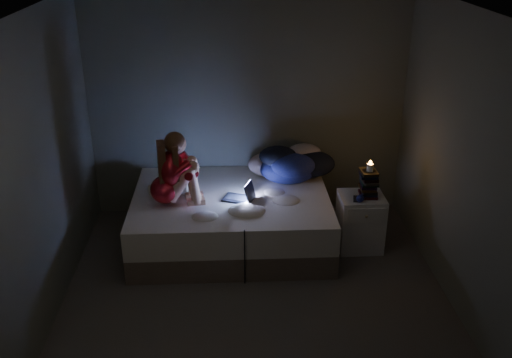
{
  "coord_description": "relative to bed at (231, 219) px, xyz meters",
  "views": [
    {
      "loc": [
        -0.22,
        -4.31,
        3.23
      ],
      "look_at": [
        0.05,
        1.0,
        0.8
      ],
      "focal_mm": 39.82,
      "sensor_mm": 36.0,
      "label": 1
    }
  ],
  "objects": [
    {
      "name": "candle",
      "position": [
        1.43,
        -0.16,
        0.67
      ],
      "size": [
        0.07,
        0.07,
        0.08
      ],
      "primitive_type": "cylinder",
      "color": "beige",
      "rests_on": "book_stack"
    },
    {
      "name": "laptop",
      "position": [
        0.07,
        -0.1,
        0.39
      ],
      "size": [
        0.37,
        0.32,
        0.22
      ],
      "primitive_type": null,
      "rotation": [
        0.0,
        0.0,
        -0.37
      ],
      "color": "black",
      "rests_on": "bed"
    },
    {
      "name": "ceiling",
      "position": [
        0.21,
        -1.1,
        2.32
      ],
      "size": [
        3.6,
        3.8,
        0.02
      ],
      "primitive_type": "cube",
      "color": "silver",
      "rests_on": "ground"
    },
    {
      "name": "wall_right",
      "position": [
        2.02,
        -1.1,
        1.01
      ],
      "size": [
        0.02,
        3.8,
        2.6
      ],
      "primitive_type": "cube",
      "color": "#575A4F",
      "rests_on": "ground"
    },
    {
      "name": "phone",
      "position": [
        1.29,
        -0.25,
        0.33
      ],
      "size": [
        0.1,
        0.15,
        0.01
      ],
      "primitive_type": "cube",
      "rotation": [
        0.0,
        0.0,
        -0.21
      ],
      "color": "black",
      "rests_on": "nightstand"
    },
    {
      "name": "woman",
      "position": [
        -0.66,
        -0.17,
        0.67
      ],
      "size": [
        0.53,
        0.39,
        0.78
      ],
      "primitive_type": null,
      "rotation": [
        0.0,
        0.0,
        0.17
      ],
      "color": "maroon",
      "rests_on": "bed"
    },
    {
      "name": "wall_left",
      "position": [
        -1.6,
        -1.1,
        1.01
      ],
      "size": [
        0.02,
        3.8,
        2.6
      ],
      "primitive_type": "cube",
      "color": "#575A4F",
      "rests_on": "ground"
    },
    {
      "name": "book_stack",
      "position": [
        1.43,
        -0.16,
        0.48
      ],
      "size": [
        0.19,
        0.25,
        0.3
      ],
      "primitive_type": null,
      "color": "black",
      "rests_on": "nightstand"
    },
    {
      "name": "wall_back",
      "position": [
        0.21,
        0.81,
        1.01
      ],
      "size": [
        3.6,
        0.02,
        2.6
      ],
      "primitive_type": "cube",
      "color": "#575A4F",
      "rests_on": "ground"
    },
    {
      "name": "clothes_pile",
      "position": [
        0.65,
        0.39,
        0.49
      ],
      "size": [
        0.76,
        0.64,
        0.41
      ],
      "primitive_type": null,
      "rotation": [
        0.0,
        0.0,
        -0.14
      ],
      "color": "navy",
      "rests_on": "bed"
    },
    {
      "name": "bed",
      "position": [
        0.0,
        0.0,
        0.0
      ],
      "size": [
        2.07,
        1.55,
        0.57
      ],
      "primitive_type": null,
      "color": "silver",
      "rests_on": "ground"
    },
    {
      "name": "wall_front",
      "position": [
        0.21,
        -3.01,
        1.01
      ],
      "size": [
        3.6,
        0.02,
        2.6
      ],
      "primitive_type": "cube",
      "color": "#575A4F",
      "rests_on": "ground"
    },
    {
      "name": "blue_orb",
      "position": [
        1.31,
        -0.31,
        0.37
      ],
      "size": [
        0.08,
        0.08,
        0.08
      ],
      "primitive_type": "sphere",
      "color": "navy",
      "rests_on": "nightstand"
    },
    {
      "name": "pillow",
      "position": [
        -0.67,
        0.19,
        0.34
      ],
      "size": [
        0.4,
        0.29,
        0.12
      ],
      "primitive_type": "cube",
      "color": "silver",
      "rests_on": "bed"
    },
    {
      "name": "nightstand",
      "position": [
        1.37,
        -0.17,
        0.02
      ],
      "size": [
        0.46,
        0.41,
        0.61
      ],
      "primitive_type": "cube",
      "rotation": [
        0.0,
        0.0,
        0.01
      ],
      "color": "silver",
      "rests_on": "ground"
    },
    {
      "name": "floor",
      "position": [
        0.21,
        -1.1,
        -0.3
      ],
      "size": [
        3.6,
        3.8,
        0.02
      ],
      "primitive_type": "cube",
      "color": "#4E4B49",
      "rests_on": "ground"
    }
  ]
}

